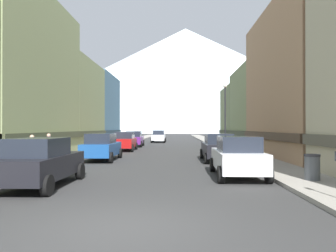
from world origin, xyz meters
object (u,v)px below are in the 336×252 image
at_px(car_driving_0, 159,136).
at_px(potted_plant_0, 14,158).
at_px(potted_plant_1, 46,151).
at_px(car_left_0, 40,162).
at_px(car_left_1, 102,147).
at_px(car_left_2, 125,141).
at_px(car_left_3, 134,139).
at_px(car_right_1, 218,147).
at_px(trash_bin_right, 312,167).
at_px(pedestrian_0, 49,149).
at_px(car_right_0, 237,156).
at_px(potted_plant_2, 9,159).
at_px(streetlamp_right, 225,107).
at_px(pedestrian_1, 32,152).

bearing_deg(car_driving_0, potted_plant_0, -99.90).
bearing_deg(potted_plant_1, car_left_0, -68.25).
height_order(car_left_1, car_left_2, same).
xyz_separation_m(car_left_1, car_left_3, (0.00, 15.42, 0.00)).
distance_m(car_right_1, potted_plant_1, 10.84).
relative_size(trash_bin_right, pedestrian_0, 0.59).
relative_size(car_right_1, pedestrian_0, 2.63).
height_order(car_left_2, car_driving_0, same).
xyz_separation_m(car_right_0, potted_plant_2, (-10.80, 1.29, -0.28)).
bearing_deg(car_right_0, potted_plant_1, 152.80).
height_order(car_left_1, car_left_3, same).
height_order(car_left_3, potted_plant_0, car_left_3).
relative_size(potted_plant_0, potted_plant_1, 0.81).
distance_m(car_left_0, car_driving_0, 35.19).
height_order(car_left_3, pedestrian_0, pedestrian_0).
height_order(car_left_2, streetlamp_right, streetlamp_right).
distance_m(pedestrian_0, pedestrian_1, 2.09).
distance_m(car_left_0, car_right_0, 7.99).
relative_size(car_left_2, car_driving_0, 1.01).
height_order(potted_plant_1, pedestrian_0, pedestrian_0).
bearing_deg(car_left_2, car_right_0, -64.20).
distance_m(potted_plant_2, pedestrian_1, 1.12).
height_order(car_left_2, potted_plant_1, car_left_2).
bearing_deg(car_right_1, streetlamp_right, 78.05).
xyz_separation_m(car_left_3, pedestrian_1, (-2.45, -20.09, 0.00)).
relative_size(pedestrian_0, pedestrian_1, 1.02).
bearing_deg(car_right_1, car_right_0, -90.01).
bearing_deg(car_left_1, car_right_0, -41.58).
relative_size(car_left_1, car_right_0, 1.00).
distance_m(car_right_1, potted_plant_0, 11.82).
distance_m(car_right_0, potted_plant_0, 10.93).
distance_m(car_driving_0, pedestrian_1, 30.92).
bearing_deg(streetlamp_right, potted_plant_0, -135.52).
bearing_deg(potted_plant_1, car_left_2, 72.55).
xyz_separation_m(car_left_1, car_left_2, (-0.00, 8.98, 0.00)).
xyz_separation_m(car_right_1, potted_plant_1, (-10.80, -0.94, -0.17)).
distance_m(car_driving_0, potted_plant_0, 31.42).
height_order(car_left_0, car_driving_0, same).
distance_m(potted_plant_2, pedestrian_0, 2.99).
distance_m(car_left_3, streetlamp_right, 12.76).
bearing_deg(car_left_2, car_right_1, -50.53).
bearing_deg(trash_bin_right, car_left_0, -174.85).
bearing_deg(streetlamp_right, car_left_3, 137.65).
distance_m(trash_bin_right, potted_plant_1, 15.12).
bearing_deg(car_right_1, potted_plant_0, -156.04).
height_order(trash_bin_right, pedestrian_0, pedestrian_0).
relative_size(car_left_0, pedestrian_1, 2.69).
bearing_deg(potted_plant_0, car_right_1, 23.96).
bearing_deg(streetlamp_right, car_right_1, -101.95).
bearing_deg(car_left_3, car_left_2, -90.03).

